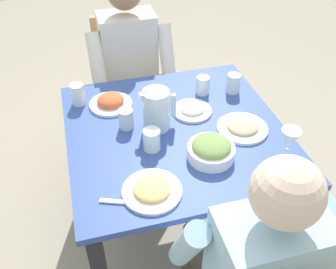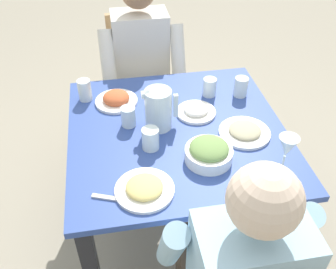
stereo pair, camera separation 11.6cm
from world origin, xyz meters
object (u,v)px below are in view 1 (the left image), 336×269
at_px(water_glass_near_left, 152,140).
at_px(wine_glass, 289,142).
at_px(diner_near, 247,260).
at_px(plate_yoghurt, 192,109).
at_px(water_glass_center, 126,119).
at_px(dining_table, 175,147).
at_px(diner_far, 132,72).
at_px(plate_rice_curry, 111,102).
at_px(water_pitcher, 157,110).
at_px(plate_beans, 242,127).
at_px(chair_far, 128,77).
at_px(water_glass_by_pitcher, 78,94).
at_px(salad_bowl, 211,149).
at_px(water_glass_far_right, 203,85).
at_px(plate_fries, 152,190).
at_px(water_glass_far_left, 233,83).

distance_m(water_glass_near_left, wine_glass, 0.55).
relative_size(diner_near, wine_glass, 6.05).
relative_size(plate_yoghurt, water_glass_center, 2.01).
distance_m(dining_table, plate_yoghurt, 0.20).
relative_size(diner_far, water_glass_near_left, 12.31).
bearing_deg(wine_glass, plate_yoghurt, 116.55).
height_order(diner_near, plate_rice_curry, diner_near).
xyz_separation_m(water_pitcher, water_glass_center, (-0.13, 0.03, -0.05)).
bearing_deg(plate_beans, wine_glass, -79.21).
xyz_separation_m(chair_far, diner_far, (-0.00, -0.21, 0.15)).
relative_size(dining_table, water_pitcher, 5.10).
bearing_deg(plate_beans, water_glass_by_pitcher, 150.07).
bearing_deg(water_glass_center, salad_bowl, -43.96).
bearing_deg(water_glass_far_right, water_pitcher, -144.24).
bearing_deg(water_pitcher, plate_fries, -106.53).
distance_m(dining_table, wine_glass, 0.55).
xyz_separation_m(salad_bowl, plate_fries, (-0.28, -0.13, -0.03)).
relative_size(water_pitcher, salad_bowl, 0.97).
bearing_deg(plate_fries, dining_table, 60.73).
bearing_deg(water_glass_near_left, plate_rice_curry, 108.44).
bearing_deg(water_glass_far_right, chair_far, 115.24).
relative_size(salad_bowl, wine_glass, 1.00).
relative_size(water_pitcher, water_glass_center, 2.03).
xyz_separation_m(water_glass_center, wine_glass, (0.55, -0.43, 0.09)).
relative_size(diner_near, salad_bowl, 6.08).
height_order(dining_table, water_glass_near_left, water_glass_near_left).
bearing_deg(plate_fries, diner_far, 83.41).
xyz_separation_m(dining_table, wine_glass, (0.34, -0.35, 0.25)).
distance_m(water_pitcher, wine_glass, 0.58).
relative_size(plate_fries, water_glass_far_left, 2.28).
distance_m(plate_beans, water_glass_near_left, 0.42).
height_order(water_pitcher, salad_bowl, water_pitcher).
bearing_deg(plate_rice_curry, plate_fries, -83.95).
distance_m(plate_fries, water_glass_by_pitcher, 0.69).
bearing_deg(chair_far, plate_beans, -68.85).
relative_size(diner_far, water_glass_far_right, 12.84).
distance_m(diner_far, salad_bowl, 0.89).
distance_m(water_glass_far_left, water_glass_near_left, 0.59).
bearing_deg(chair_far, plate_yoghurt, -76.10).
bearing_deg(chair_far, diner_near, -84.83).
xyz_separation_m(diner_far, water_glass_center, (-0.14, -0.58, 0.11)).
bearing_deg(plate_yoghurt, diner_far, 108.76).
relative_size(diner_far, plate_yoghurt, 6.31).
distance_m(chair_far, water_glass_far_left, 0.82).
bearing_deg(plate_fries, water_glass_far_left, 45.17).
distance_m(plate_rice_curry, water_glass_by_pitcher, 0.16).
height_order(plate_beans, water_glass_near_left, water_glass_near_left).
relative_size(plate_beans, wine_glass, 1.16).
height_order(water_glass_far_right, water_glass_by_pitcher, water_glass_by_pitcher).
relative_size(dining_table, plate_yoghurt, 5.16).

